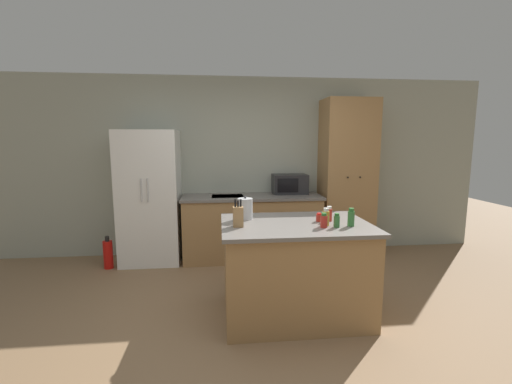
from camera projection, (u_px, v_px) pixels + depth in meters
name	position (u px, v px, depth m)	size (l,w,h in m)	color
ground_plane	(269.00, 332.00, 3.02)	(14.00, 14.00, 0.00)	#846647
wall_back	(247.00, 166.00, 5.12)	(7.20, 0.06, 2.60)	#9EA393
refrigerator	(150.00, 197.00, 4.70)	(0.80, 0.65, 1.82)	white
back_counter	(252.00, 227.00, 4.91)	(1.96, 0.67, 0.91)	#9E7547
pantry_cabinet	(347.00, 178.00, 5.01)	(0.74, 0.55, 2.27)	#9E7547
kitchen_island	(295.00, 269.00, 3.30)	(1.40, 0.99, 0.91)	#9E7547
microwave	(290.00, 184.00, 5.01)	(0.50, 0.33, 0.28)	#232326
knife_block	(238.00, 216.00, 3.08)	(0.09, 0.08, 0.25)	#9E7547
spice_bottle_tall_dark	(329.00, 214.00, 3.30)	(0.06, 0.06, 0.14)	#B2281E
spice_bottle_short_red	(319.00, 218.00, 3.29)	(0.06, 0.06, 0.08)	#B2281E
spice_bottle_amber_oil	(337.00, 221.00, 3.06)	(0.05, 0.05, 0.13)	#337033
spice_bottle_green_herb	(351.00, 218.00, 3.10)	(0.06, 0.06, 0.17)	#337033
spice_bottle_pale_salt	(324.00, 221.00, 3.05)	(0.06, 0.06, 0.13)	#B2281E
spice_bottle_orange_cap	(326.00, 217.00, 3.12)	(0.06, 0.06, 0.16)	gold
kettle	(245.00, 209.00, 3.38)	(0.15, 0.15, 0.23)	#B2B5B7
fire_extinguisher	(108.00, 254.00, 4.53)	(0.12, 0.12, 0.44)	red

